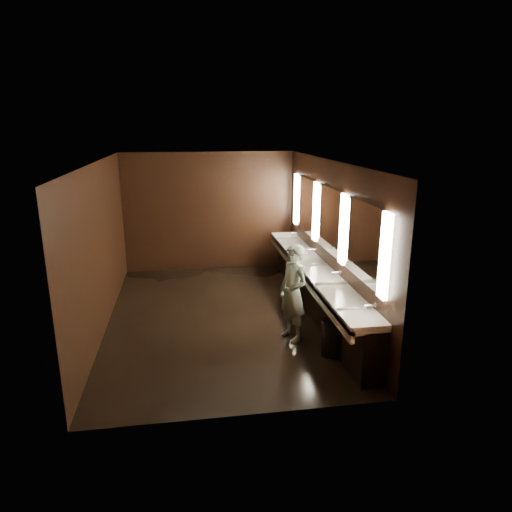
# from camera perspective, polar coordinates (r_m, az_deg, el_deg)

# --- Properties ---
(floor) EXTENTS (6.00, 6.00, 0.00)m
(floor) POSITION_cam_1_polar(r_m,az_deg,el_deg) (8.47, -4.43, -7.57)
(floor) COLOR black
(floor) RESTS_ON ground
(ceiling) EXTENTS (4.00, 6.00, 0.02)m
(ceiling) POSITION_cam_1_polar(r_m,az_deg,el_deg) (7.78, -4.88, 11.68)
(ceiling) COLOR #2D2D2B
(ceiling) RESTS_ON wall_back
(wall_back) EXTENTS (4.00, 0.02, 2.80)m
(wall_back) POSITION_cam_1_polar(r_m,az_deg,el_deg) (10.94, -5.88, 5.51)
(wall_back) COLOR black
(wall_back) RESTS_ON floor
(wall_front) EXTENTS (4.00, 0.02, 2.80)m
(wall_front) POSITION_cam_1_polar(r_m,az_deg,el_deg) (5.17, -2.02, -6.53)
(wall_front) COLOR black
(wall_front) RESTS_ON floor
(wall_left) EXTENTS (0.02, 6.00, 2.80)m
(wall_left) POSITION_cam_1_polar(r_m,az_deg,el_deg) (8.12, -18.85, 1.02)
(wall_left) COLOR black
(wall_left) RESTS_ON floor
(wall_right) EXTENTS (0.02, 6.00, 2.80)m
(wall_right) POSITION_cam_1_polar(r_m,az_deg,el_deg) (8.39, 9.11, 2.16)
(wall_right) COLOR black
(wall_right) RESTS_ON floor
(sink_counter) EXTENTS (0.55, 5.40, 1.01)m
(sink_counter) POSITION_cam_1_polar(r_m,az_deg,el_deg) (8.59, 7.53, -3.75)
(sink_counter) COLOR black
(sink_counter) RESTS_ON floor
(mirror_band) EXTENTS (0.06, 5.03, 1.15)m
(mirror_band) POSITION_cam_1_polar(r_m,az_deg,el_deg) (8.31, 9.09, 4.50)
(mirror_band) COLOR #FDF3CF
(mirror_band) RESTS_ON wall_right
(person) EXTENTS (0.59, 0.69, 1.59)m
(person) POSITION_cam_1_polar(r_m,az_deg,el_deg) (7.35, 4.65, -4.62)
(person) COLOR #8BBED0
(person) RESTS_ON floor
(trash_bin) EXTENTS (0.43, 0.43, 0.56)m
(trash_bin) POSITION_cam_1_polar(r_m,az_deg,el_deg) (7.12, 9.63, -10.06)
(trash_bin) COLOR black
(trash_bin) RESTS_ON floor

